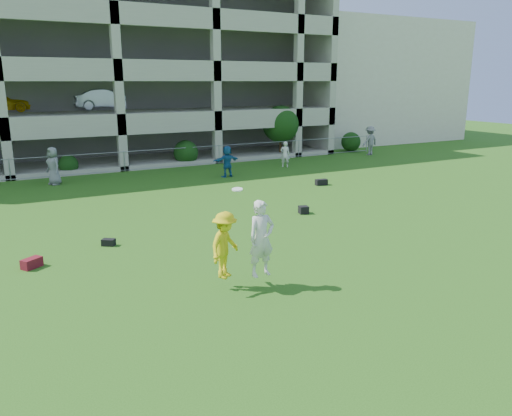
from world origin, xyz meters
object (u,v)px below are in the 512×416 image
bystander_f (370,141)px  crate_d (304,210)px  bystander_c (53,166)px  bystander_d (227,161)px  stucco_building (347,82)px  frisbee_contest (238,243)px  bystander_e (285,154)px  parking_garage (89,68)px

bystander_f → crate_d: size_ratio=5.77×
bystander_c → bystander_d: bystander_c is taller
bystander_c → crate_d: (7.98, -10.77, -0.80)m
stucco_building → crate_d: 29.40m
stucco_building → bystander_d: (-18.44, -13.30, -4.14)m
bystander_f → frisbee_contest: bearing=33.5°
bystander_f → frisbee_contest: size_ratio=0.89×
bystander_e → bystander_f: 8.12m
bystander_d → bystander_f: (12.44, 2.81, 0.15)m
bystander_f → parking_garage: bearing=-39.4°
stucco_building → crate_d: (-19.08, -21.84, -4.85)m
bystander_c → bystander_d: bearing=51.8°
bystander_f → crate_d: bearing=32.5°
bystander_e → bystander_c: bearing=25.1°
stucco_building → bystander_f: stucco_building is taller
parking_garage → bystander_c: bearing=-110.6°
bystander_e → parking_garage: 15.72m
stucco_building → bystander_d: stucco_building is taller
crate_d → bystander_e: bearing=62.4°
bystander_e → bystander_f: bearing=-139.8°
bystander_d → parking_garage: 14.72m
bystander_c → parking_garage: (4.05, 10.77, 5.06)m
stucco_building → bystander_d: size_ratio=9.35×
stucco_building → frisbee_contest: (-24.60, -27.20, -3.79)m
bystander_c → bystander_e: size_ratio=1.22×
bystander_c → crate_d: size_ratio=5.45×
bystander_c → parking_garage: size_ratio=0.06×
bystander_c → parking_garage: parking_garage is taller
bystander_d → parking_garage: parking_garage is taller
bystander_d → stucco_building: bearing=-151.8°
stucco_building → bystander_f: (-6.00, -10.49, -3.99)m
crate_d → parking_garage: parking_garage is taller
bystander_e → bystander_f: (7.96, 1.54, 0.23)m
frisbee_contest → bystander_f: bearing=41.9°
bystander_f → frisbee_contest: frisbee_contest is taller
frisbee_contest → parking_garage: size_ratio=0.08×
bystander_e → parking_garage: (-9.05, 11.73, 5.23)m
stucco_building → parking_garage: (-23.01, -0.30, 1.01)m
bystander_e → parking_garage: size_ratio=0.05×
bystander_e → stucco_building: bearing=-110.0°
bystander_f → bystander_d: bearing=4.3°
frisbee_contest → bystander_c: bearing=98.7°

